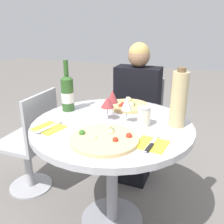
{
  "coord_description": "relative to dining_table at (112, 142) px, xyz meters",
  "views": [
    {
      "loc": [
        0.5,
        -1.28,
        1.33
      ],
      "look_at": [
        0.03,
        -0.07,
        0.84
      ],
      "focal_mm": 40.0,
      "sensor_mm": 36.0,
      "label": 1
    }
  ],
  "objects": [
    {
      "name": "tall_carafe",
      "position": [
        0.36,
        0.11,
        0.29
      ],
      "size": [
        0.09,
        0.09,
        0.34
      ],
      "color": "tan",
      "rests_on": "dining_table"
    },
    {
      "name": "wine_glass_back_left",
      "position": [
        -0.05,
        0.13,
        0.25
      ],
      "size": [
        0.07,
        0.07,
        0.17
      ],
      "color": "silver",
      "rests_on": "dining_table"
    },
    {
      "name": "pizza_large",
      "position": [
        0.05,
        -0.23,
        0.14
      ],
      "size": [
        0.35,
        0.35,
        0.04
      ],
      "color": "#E5C17F",
      "rests_on": "dining_table"
    },
    {
      "name": "place_setting_left",
      "position": [
        -0.31,
        -0.2,
        0.13
      ],
      "size": [
        0.18,
        0.19,
        0.01
      ],
      "color": "yellow",
      "rests_on": "dining_table"
    },
    {
      "name": "dining_table",
      "position": [
        0.0,
        0.0,
        0.0
      ],
      "size": [
        0.96,
        0.96,
        0.74
      ],
      "color": "gray",
      "rests_on": "ground_plane"
    },
    {
      "name": "sugar_shaker",
      "position": [
        0.18,
        0.04,
        0.18
      ],
      "size": [
        0.07,
        0.07,
        0.11
      ],
      "color": "silver",
      "rests_on": "dining_table"
    },
    {
      "name": "wine_bottle",
      "position": [
        -0.36,
        0.11,
        0.25
      ],
      "size": [
        0.08,
        0.08,
        0.34
      ],
      "color": "#2D5623",
      "rests_on": "dining_table"
    },
    {
      "name": "pizza_small_far",
      "position": [
        0.0,
        0.31,
        0.14
      ],
      "size": [
        0.28,
        0.28,
        0.05
      ],
      "color": "#DBB26B",
      "rests_on": "dining_table"
    },
    {
      "name": "seated_diner",
      "position": [
        -0.04,
        0.65,
        -0.11
      ],
      "size": [
        0.38,
        0.4,
        1.15
      ],
      "rotation": [
        0.0,
        0.0,
        3.14
      ],
      "color": "black",
      "rests_on": "ground_plane"
    },
    {
      "name": "chair_behind_diner",
      "position": [
        -0.04,
        0.78,
        -0.21
      ],
      "size": [
        0.39,
        0.39,
        0.83
      ],
      "rotation": [
        0.0,
        0.0,
        3.14
      ],
      "color": "#ADADB2",
      "rests_on": "ground_plane"
    },
    {
      "name": "chair_empty_side",
      "position": [
        -0.72,
        0.11,
        -0.21
      ],
      "size": [
        0.39,
        0.39,
        0.83
      ],
      "rotation": [
        0.0,
        0.0,
        1.57
      ],
      "color": "#ADADB2",
      "rests_on": "ground_plane"
    },
    {
      "name": "ground_plane",
      "position": [
        0.0,
        0.0,
        -0.62
      ],
      "size": [
        12.0,
        12.0,
        0.0
      ],
      "primitive_type": "plane",
      "color": "slate",
      "rests_on": "ground"
    },
    {
      "name": "place_setting_right",
      "position": [
        0.28,
        -0.18,
        0.13
      ],
      "size": [
        0.17,
        0.19,
        0.01
      ],
      "color": "yellow",
      "rests_on": "dining_table"
    },
    {
      "name": "wine_glass_front_left",
      "position": [
        -0.05,
        0.05,
        0.23
      ],
      "size": [
        0.08,
        0.08,
        0.14
      ],
      "color": "silver",
      "rests_on": "dining_table"
    },
    {
      "name": "wine_glass_front_right",
      "position": [
        0.07,
        0.05,
        0.24
      ],
      "size": [
        0.07,
        0.07,
        0.16
      ],
      "color": "silver",
      "rests_on": "dining_table"
    }
  ]
}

